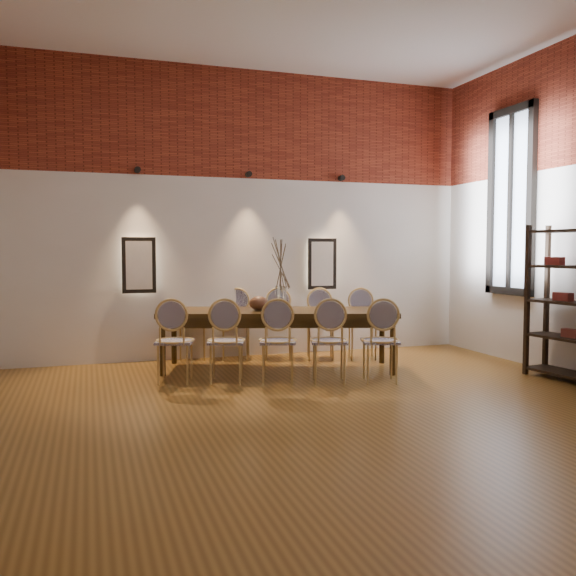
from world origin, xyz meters
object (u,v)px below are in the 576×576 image
object	(u,v)px
chair_near_c	(278,341)
shelving_rack	(569,303)
chair_far_e	(362,325)
book	(274,307)
chair_near_a	(175,341)
chair_near_b	(226,341)
bowl	(259,303)
chair_far_d	(320,325)
dining_table	(278,340)
chair_near_e	(380,341)
chair_far_a	(194,325)
chair_near_d	(329,341)
chair_far_c	(278,325)
vase	(281,298)
chair_far_b	(236,325)

from	to	relation	value
chair_near_c	shelving_rack	bearing A→B (deg)	0.65
chair_far_e	book	bearing A→B (deg)	23.98
book	chair_near_a	bearing A→B (deg)	-156.95
chair_near_b	bowl	xyz separation A→B (m)	(0.54, 0.56, 0.37)
chair_far_d	dining_table	bearing A→B (deg)	52.09
chair_near_b	chair_near_e	world-z (taller)	same
chair_near_b	chair_far_a	xyz separation A→B (m)	(-0.10, 1.60, 0.00)
dining_table	shelving_rack	bearing A→B (deg)	-12.02
chair_near_d	book	size ratio (longest dim) A/B	3.62
chair_far_d	chair_far_e	size ratio (longest dim) A/B	1.00
chair_near_e	book	bearing A→B (deg)	141.96
chair_far_e	chair_near_b	bearing A→B (deg)	40.57
chair_far_c	shelving_rack	world-z (taller)	shelving_rack
vase	shelving_rack	size ratio (longest dim) A/B	0.17
chair_far_a	book	size ratio (longest dim) A/B	3.62
chair_near_d	chair_near_e	xyz separation A→B (m)	(0.56, -0.18, 0.00)
dining_table	chair_far_d	bearing A→B (deg)	52.09
chair_far_a	vase	distance (m)	1.48
chair_near_c	chair_far_d	size ratio (longest dim) A/B	1.00
dining_table	chair_far_c	world-z (taller)	chair_far_c
chair_near_e	chair_far_d	distance (m)	1.61
chair_near_a	chair_far_d	xyz separation A→B (m)	(2.12, 0.90, 0.00)
chair_far_c	dining_table	bearing A→B (deg)	90.00
chair_near_a	vase	xyz separation A→B (m)	(1.37, 0.35, 0.43)
shelving_rack	book	bearing A→B (deg)	141.00
chair_near_c	shelving_rack	size ratio (longest dim) A/B	0.52
chair_near_d	chair_near_e	bearing A→B (deg)	-0.00
chair_far_c	chair_near_b	bearing A→B (deg)	68.73
chair_far_c	bowl	size ratio (longest dim) A/B	3.92
chair_near_c	shelving_rack	world-z (taller)	shelving_rack
chair_far_b	book	world-z (taller)	chair_far_b
shelving_rack	chair_near_b	bearing A→B (deg)	156.67
chair_near_e	chair_far_a	bearing A→B (deg)	147.30
chair_near_a	bowl	world-z (taller)	chair_near_a
chair_far_b	vase	distance (m)	1.06
chair_far_a	chair_far_d	distance (m)	1.75
chair_far_d	book	bearing A→B (deg)	40.42
chair_near_a	bowl	distance (m)	1.22
chair_near_c	chair_near_e	distance (m)	1.17
chair_near_b	vase	world-z (taller)	vase
dining_table	chair_near_c	bearing A→B (deg)	-90.00
chair_near_d	chair_far_c	distance (m)	1.61
dining_table	chair_far_c	distance (m)	0.75
vase	chair_near_a	bearing A→B (deg)	-165.68
chair_near_a	chair_near_c	xyz separation A→B (m)	(1.11, -0.35, 0.00)
chair_near_c	chair_far_e	size ratio (longest dim) A/B	1.00
dining_table	chair_far_a	xyz separation A→B (m)	(-0.88, 1.07, 0.09)
chair_near_b	chair_near_c	distance (m)	0.58
chair_near_d	vase	xyz separation A→B (m)	(-0.30, 0.88, 0.43)
chair_near_b	chair_far_d	xyz separation A→B (m)	(1.56, 1.07, 0.00)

